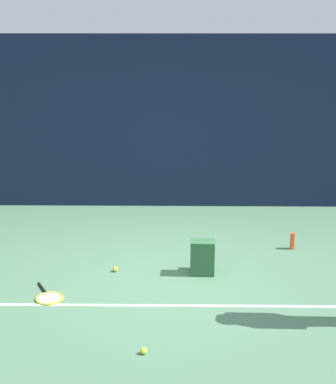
% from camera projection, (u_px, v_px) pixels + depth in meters
% --- Properties ---
extents(ground_plane, '(12.00, 12.00, 0.00)m').
position_uv_depth(ground_plane, '(168.00, 279.00, 7.16)').
color(ground_plane, '#4C7556').
extents(back_fence, '(10.00, 0.10, 2.88)m').
position_uv_depth(back_fence, '(170.00, 123.00, 9.63)').
color(back_fence, '#141E38').
rests_on(back_fence, ground).
extents(court_line, '(9.00, 0.05, 0.00)m').
position_uv_depth(court_line, '(167.00, 305.00, 6.47)').
color(court_line, white).
rests_on(court_line, ground).
extents(tennis_racket, '(0.45, 0.62, 0.03)m').
position_uv_depth(tennis_racket, '(49.00, 297.00, 6.64)').
color(tennis_racket, black).
rests_on(tennis_racket, ground).
extents(backpack, '(0.31, 0.29, 0.44)m').
position_uv_depth(backpack, '(203.00, 258.00, 7.25)').
color(backpack, '#2D6038').
rests_on(backpack, ground).
extents(tennis_ball_near_player, '(0.07, 0.07, 0.07)m').
position_uv_depth(tennis_ball_near_player, '(144.00, 351.00, 5.52)').
color(tennis_ball_near_player, '#CCE033').
rests_on(tennis_ball_near_player, ground).
extents(tennis_ball_by_fence, '(0.07, 0.07, 0.07)m').
position_uv_depth(tennis_ball_by_fence, '(115.00, 269.00, 7.35)').
color(tennis_ball_by_fence, '#CCE033').
rests_on(tennis_ball_by_fence, ground).
extents(water_bottle, '(0.07, 0.07, 0.23)m').
position_uv_depth(water_bottle, '(292.00, 241.00, 8.07)').
color(water_bottle, '#D84C26').
rests_on(water_bottle, ground).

